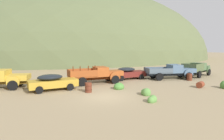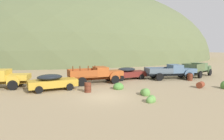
{
  "view_description": "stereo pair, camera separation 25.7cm",
  "coord_description": "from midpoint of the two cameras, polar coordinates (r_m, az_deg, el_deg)",
  "views": [
    {
      "loc": [
        -7.04,
        -14.21,
        4.09
      ],
      "look_at": [
        3.71,
        5.67,
        1.48
      ],
      "focal_mm": 31.15,
      "sensor_mm": 36.0,
      "label": 1
    },
    {
      "loc": [
        -6.81,
        -14.33,
        4.09
      ],
      "look_at": [
        3.71,
        5.67,
        1.48
      ],
      "focal_mm": 31.15,
      "sensor_mm": 36.0,
      "label": 2
    }
  ],
  "objects": [
    {
      "name": "car_oxblood",
      "position": [
        25.4,
        5.39,
        -0.84
      ],
      "size": [
        5.03,
        2.31,
        1.57
      ],
      "rotation": [
        0.0,
        0.0,
        -0.07
      ],
      "color": "maroon",
      "rests_on": "ground"
    },
    {
      "name": "car_mustard",
      "position": [
        19.63,
        -16.24,
        -3.28
      ],
      "size": [
        4.8,
        2.06,
        1.57
      ],
      "rotation": [
        0.0,
        0.0,
        -0.0
      ],
      "color": "#B28928",
      "rests_on": "ground"
    },
    {
      "name": "bush_between_trucks",
      "position": [
        15.1,
        11.84,
        -8.58
      ],
      "size": [
        0.86,
        0.63,
        0.69
      ],
      "color": "#5B8E42",
      "rests_on": "ground"
    },
    {
      "name": "ground_plane",
      "position": [
        16.38,
        -1.81,
        -7.87
      ],
      "size": [
        300.0,
        300.0,
        0.0
      ],
      "primitive_type": "plane",
      "color": "#998460"
    },
    {
      "name": "truck_faded_yellow",
      "position": [
        22.55,
        -29.7,
        -2.14
      ],
      "size": [
        6.85,
        4.19,
        2.16
      ],
      "rotation": [
        0.0,
        0.0,
        -0.34
      ],
      "color": "brown",
      "rests_on": "ground"
    },
    {
      "name": "oil_drum_tipped",
      "position": [
        21.86,
        24.82,
        -3.97
      ],
      "size": [
        1.01,
        0.89,
        0.63
      ],
      "color": "brown",
      "rests_on": "ground"
    },
    {
      "name": "truck_chalk_blue",
      "position": [
        26.72,
        18.07,
        -0.39
      ],
      "size": [
        6.8,
        3.98,
        1.89
      ],
      "rotation": [
        0.0,
        0.0,
        -0.32
      ],
      "color": "#262D39",
      "rests_on": "ground"
    },
    {
      "name": "hill_far_right",
      "position": [
        79.02,
        -7.67,
        3.56
      ],
      "size": [
        105.52,
        80.41,
        50.82
      ],
      "primitive_type": "ellipsoid",
      "color": "#56603D",
      "rests_on": "ground"
    },
    {
      "name": "oil_drum_spare",
      "position": [
        18.03,
        -6.72,
        -5.11
      ],
      "size": [
        0.66,
        0.66,
        0.89
      ],
      "color": "#5B2819",
      "rests_on": "ground"
    },
    {
      "name": "oil_drum_foreground",
      "position": [
        26.07,
        22.16,
        -1.97
      ],
      "size": [
        0.68,
        0.68,
        0.87
      ],
      "color": "#5B2819",
      "rests_on": "ground"
    },
    {
      "name": "bush_front_left",
      "position": [
        19.39,
        2.4,
        -4.96
      ],
      "size": [
        1.12,
        0.97,
        0.83
      ],
      "color": "#4C8438",
      "rests_on": "ground"
    },
    {
      "name": "bush_back_edge",
      "position": [
        17.22,
        10.16,
        -6.6
      ],
      "size": [
        0.94,
        1.06,
        0.82
      ],
      "color": "#5B8E42",
      "rests_on": "ground"
    },
    {
      "name": "truck_oxide_orange",
      "position": [
        22.51,
        -3.31,
        -1.3
      ],
      "size": [
        6.41,
        3.0,
        2.16
      ],
      "rotation": [
        0.0,
        0.0,
        -0.11
      ],
      "color": "#51220D",
      "rests_on": "ground"
    },
    {
      "name": "bush_lone_scrub",
      "position": [
        30.85,
        11.38,
        -0.81
      ],
      "size": [
        0.91,
        0.87,
        0.74
      ],
      "color": "#4C8438",
      "rests_on": "ground"
    },
    {
      "name": "truck_weathered_green",
      "position": [
        30.94,
        24.36,
        0.29
      ],
      "size": [
        6.02,
        3.53,
        1.91
      ],
      "rotation": [
        0.0,
        0.0,
        0.28
      ],
      "color": "#232B1B",
      "rests_on": "ground"
    }
  ]
}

